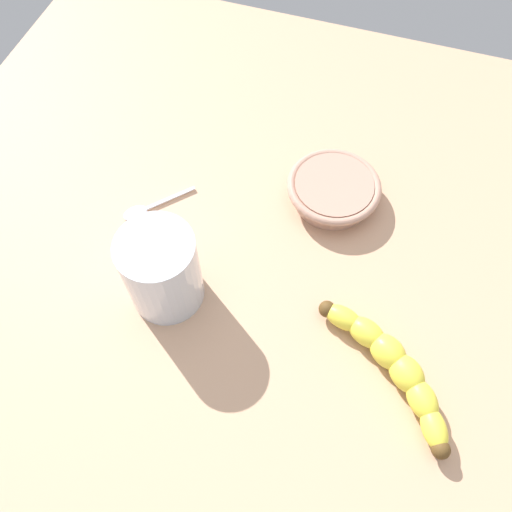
{
  "coord_description": "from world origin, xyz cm",
  "views": [
    {
      "loc": [
        -4.96,
        25.6,
        66.55
      ],
      "look_at": [
        5.77,
        -7.74,
        5.0
      ],
      "focal_mm": 37.26,
      "sensor_mm": 36.0,
      "label": 1
    }
  ],
  "objects_px": {
    "banana": "(392,366)",
    "ceramic_bowl": "(333,190)",
    "smoothie_glass": "(162,272)",
    "teaspoon": "(140,211)"
  },
  "relations": [
    {
      "from": "banana",
      "to": "ceramic_bowl",
      "type": "distance_m",
      "value": 0.26
    },
    {
      "from": "banana",
      "to": "smoothie_glass",
      "type": "distance_m",
      "value": 0.3
    },
    {
      "from": "banana",
      "to": "teaspoon",
      "type": "relative_size",
      "value": 2.03
    },
    {
      "from": "smoothie_glass",
      "to": "teaspoon",
      "type": "distance_m",
      "value": 0.15
    },
    {
      "from": "ceramic_bowl",
      "to": "banana",
      "type": "bearing_deg",
      "value": 119.33
    },
    {
      "from": "banana",
      "to": "ceramic_bowl",
      "type": "relative_size",
      "value": 1.38
    },
    {
      "from": "ceramic_bowl",
      "to": "teaspoon",
      "type": "bearing_deg",
      "value": 23.06
    },
    {
      "from": "teaspoon",
      "to": "smoothie_glass",
      "type": "bearing_deg",
      "value": 82.89
    },
    {
      "from": "teaspoon",
      "to": "banana",
      "type": "bearing_deg",
      "value": 115.86
    },
    {
      "from": "ceramic_bowl",
      "to": "teaspoon",
      "type": "height_order",
      "value": "ceramic_bowl"
    }
  ]
}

